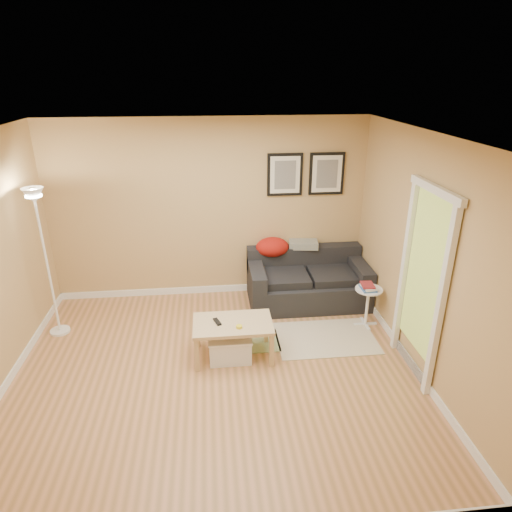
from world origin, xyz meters
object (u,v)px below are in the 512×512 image
sofa (308,279)px  coffee_table (233,339)px  side_table (367,307)px  book_stack (368,287)px  storage_bin (230,347)px  floor_lamp (48,268)px

sofa → coffee_table: (-1.16, -1.23, -0.15)m
side_table → sofa: bearing=131.6°
side_table → book_stack: (-0.02, -0.01, 0.31)m
coffee_table → sofa: bearing=64.9°
storage_bin → coffee_table: bearing=49.7°
coffee_table → floor_lamp: (-2.22, 0.77, 0.68)m
sofa → book_stack: sofa is taller
side_table → floor_lamp: 4.08m
coffee_table → storage_bin: coffee_table is taller
sofa → storage_bin: 1.77m
storage_bin → book_stack: size_ratio=2.15×
sofa → book_stack: (0.62, -0.73, 0.20)m
floor_lamp → storage_bin: bearing=-20.6°
sofa → coffee_table: sofa is taller
sofa → book_stack: 0.98m
coffee_table → floor_lamp: size_ratio=0.48×
sofa → side_table: size_ratio=3.14×
coffee_table → side_table: 1.87m
floor_lamp → coffee_table: bearing=-19.1°
storage_bin → book_stack: (1.82, 0.55, 0.42)m
storage_bin → book_stack: bearing=16.8°
storage_bin → side_table: bearing=16.9°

